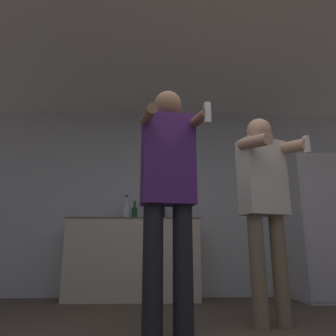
{
  "coord_description": "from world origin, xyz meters",
  "views": [
    {
      "loc": [
        -0.31,
        -1.6,
        0.57
      ],
      "look_at": [
        -0.23,
        0.7,
        1.16
      ],
      "focal_mm": 35.0,
      "sensor_mm": 36.0,
      "label": 1
    }
  ],
  "objects_px": {
    "person_woman_foreground": "(168,190)",
    "person_man_side": "(265,195)",
    "bottle_brown_liquor": "(134,212)",
    "refrigerator": "(322,227)",
    "bottle_tall_gin": "(162,208)",
    "bottle_red_label": "(126,210)",
    "bottle_clear_vodka": "(179,211)"
  },
  "relations": [
    {
      "from": "refrigerator",
      "to": "bottle_tall_gin",
      "type": "bearing_deg",
      "value": 177.45
    },
    {
      "from": "bottle_brown_liquor",
      "to": "bottle_clear_vodka",
      "type": "bearing_deg",
      "value": 0.0
    },
    {
      "from": "refrigerator",
      "to": "bottle_brown_liquor",
      "type": "bearing_deg",
      "value": 177.83
    },
    {
      "from": "bottle_red_label",
      "to": "bottle_clear_vodka",
      "type": "distance_m",
      "value": 0.68
    },
    {
      "from": "refrigerator",
      "to": "person_woman_foreground",
      "type": "height_order",
      "value": "person_woman_foreground"
    },
    {
      "from": "bottle_red_label",
      "to": "person_man_side",
      "type": "distance_m",
      "value": 2.01
    },
    {
      "from": "bottle_tall_gin",
      "to": "person_woman_foreground",
      "type": "relative_size",
      "value": 0.2
    },
    {
      "from": "bottle_clear_vodka",
      "to": "person_woman_foreground",
      "type": "height_order",
      "value": "person_woman_foreground"
    },
    {
      "from": "refrigerator",
      "to": "bottle_red_label",
      "type": "bearing_deg",
      "value": 177.92
    },
    {
      "from": "person_woman_foreground",
      "to": "person_man_side",
      "type": "bearing_deg",
      "value": 26.52
    },
    {
      "from": "refrigerator",
      "to": "person_man_side",
      "type": "relative_size",
      "value": 1.01
    },
    {
      "from": "bottle_brown_liquor",
      "to": "person_man_side",
      "type": "height_order",
      "value": "person_man_side"
    },
    {
      "from": "bottle_brown_liquor",
      "to": "bottle_red_label",
      "type": "distance_m",
      "value": 0.11
    },
    {
      "from": "bottle_tall_gin",
      "to": "bottle_clear_vodka",
      "type": "xyz_separation_m",
      "value": [
        0.23,
        0.0,
        -0.03
      ]
    },
    {
      "from": "refrigerator",
      "to": "person_woman_foreground",
      "type": "relative_size",
      "value": 0.99
    },
    {
      "from": "refrigerator",
      "to": "bottle_tall_gin",
      "type": "xyz_separation_m",
      "value": [
        -2.04,
        0.09,
        0.25
      ]
    },
    {
      "from": "bottle_clear_vodka",
      "to": "person_woman_foreground",
      "type": "bearing_deg",
      "value": -96.06
    },
    {
      "from": "person_woman_foreground",
      "to": "refrigerator",
      "type": "bearing_deg",
      "value": 42.56
    },
    {
      "from": "refrigerator",
      "to": "bottle_red_label",
      "type": "distance_m",
      "value": 2.5
    },
    {
      "from": "refrigerator",
      "to": "person_woman_foreground",
      "type": "bearing_deg",
      "value": -137.44
    },
    {
      "from": "bottle_brown_liquor",
      "to": "bottle_clear_vodka",
      "type": "distance_m",
      "value": 0.58
    },
    {
      "from": "refrigerator",
      "to": "bottle_brown_liquor",
      "type": "xyz_separation_m",
      "value": [
        -2.39,
        0.09,
        0.19
      ]
    },
    {
      "from": "bottle_red_label",
      "to": "person_woman_foreground",
      "type": "distance_m",
      "value": 2.0
    },
    {
      "from": "bottle_clear_vodka",
      "to": "person_man_side",
      "type": "bearing_deg",
      "value": -67.75
    },
    {
      "from": "person_woman_foreground",
      "to": "person_man_side",
      "type": "distance_m",
      "value": 0.93
    },
    {
      "from": "person_woman_foreground",
      "to": "person_man_side",
      "type": "xyz_separation_m",
      "value": [
        0.83,
        0.41,
        0.04
      ]
    },
    {
      "from": "bottle_tall_gin",
      "to": "refrigerator",
      "type": "bearing_deg",
      "value": -2.55
    },
    {
      "from": "bottle_red_label",
      "to": "person_man_side",
      "type": "height_order",
      "value": "person_man_side"
    },
    {
      "from": "refrigerator",
      "to": "person_woman_foreground",
      "type": "distance_m",
      "value": 2.74
    },
    {
      "from": "bottle_red_label",
      "to": "bottle_clear_vodka",
      "type": "relative_size",
      "value": 1.04
    },
    {
      "from": "bottle_tall_gin",
      "to": "person_man_side",
      "type": "xyz_separation_m",
      "value": [
        0.85,
        -1.53,
        -0.08
      ]
    },
    {
      "from": "refrigerator",
      "to": "bottle_red_label",
      "type": "height_order",
      "value": "refrigerator"
    }
  ]
}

